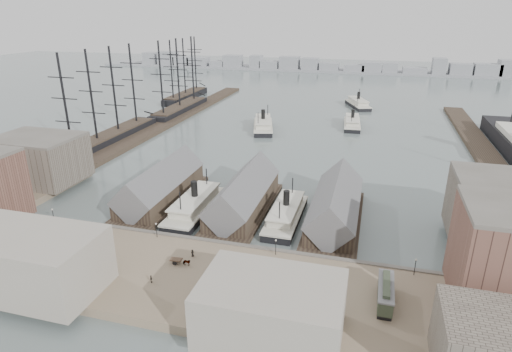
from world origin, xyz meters
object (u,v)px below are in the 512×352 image
(ferry_docked_west, at_px, (195,205))
(horse_cart_right, at_px, (312,299))
(tram, at_px, (385,294))
(horse_cart_center, at_px, (183,262))
(horse_cart_left, at_px, (11,237))

(ferry_docked_west, relative_size, horse_cart_right, 6.16)
(tram, xyz_separation_m, horse_cart_center, (-42.47, 1.76, -1.24))
(horse_cart_left, bearing_deg, horse_cart_center, -53.76)
(horse_cart_center, xyz_separation_m, horse_cart_right, (29.16, -5.12, -0.04))
(ferry_docked_west, relative_size, tram, 2.55)
(tram, height_order, horse_cart_left, tram)
(horse_cart_right, bearing_deg, horse_cart_center, 86.50)
(horse_cart_left, relative_size, horse_cart_right, 0.98)
(ferry_docked_west, relative_size, horse_cart_left, 6.26)
(horse_cart_center, height_order, horse_cart_right, horse_cart_center)
(tram, bearing_deg, horse_cart_center, 178.09)
(horse_cart_left, xyz_separation_m, horse_cart_center, (44.87, 1.17, -0.00))
(ferry_docked_west, height_order, tram, ferry_docked_west)
(tram, distance_m, horse_cart_center, 42.53)
(horse_cart_right, bearing_deg, tram, -69.40)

